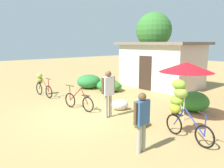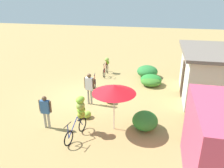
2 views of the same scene
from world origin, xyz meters
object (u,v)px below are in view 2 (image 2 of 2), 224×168
Objects in this scene: market_umbrella at (114,89)px; banana_pile_on_ground at (85,115)px; bicycle_near_pile at (94,87)px; produce_sack at (109,99)px; building_low at (213,74)px; person_bystander at (89,86)px; bicycle_center_loaded at (80,112)px; person_vendor at (45,109)px; bicycle_leftmost at (106,65)px.

banana_pile_on_ground is at bearing -112.30° from market_umbrella.
bicycle_near_pile is 1.72m from produce_sack.
building_low is 6.90m from person_bystander.
building_low is at bearing 133.18° from market_umbrella.
bicycle_near_pile is (-3.64, -2.04, -1.57)m from market_umbrella.
banana_pile_on_ground is at bearing 8.79° from bicycle_near_pile.
person_bystander reaches higher than bicycle_center_loaded.
person_bystander reaches higher than banana_pile_on_ground.
bicycle_near_pile is 0.97× the size of person_bystander.
person_bystander is (-2.69, -0.45, 0.05)m from bicycle_center_loaded.
bicycle_near_pile is (0.79, -6.75, -1.07)m from building_low.
produce_sack is at bearing -70.33° from building_low.
market_umbrella is at bearing 115.21° from bicycle_center_loaded.
person_bystander reaches higher than person_vendor.
building_low is at bearing 109.98° from person_bystander.
bicycle_center_loaded is at bearing 87.19° from person_vendor.
bicycle_near_pile is 4.37m from bicycle_center_loaded.
bicycle_near_pile is at bearing -83.37° from building_low.
bicycle_center_loaded is 2.21× the size of banana_pile_on_ground.
banana_pile_on_ground is 1.96m from produce_sack.
market_umbrella reaches higher than person_vendor.
person_vendor is at bearing -48.63° from banana_pile_on_ground.
produce_sack is 0.45× the size of person_vendor.
bicycle_near_pile is at bearing -150.71° from market_umbrella.
bicycle_leftmost reaches higher than banana_pile_on_ground.
produce_sack is at bearing 111.76° from person_bystander.
person_bystander reaches higher than bicycle_near_pile.
building_low is 5.97m from produce_sack.
bicycle_center_loaded is 1.61m from person_vendor.
building_low reaches higher than bicycle_center_loaded.
person_vendor is at bearing -12.02° from bicycle_near_pile.
bicycle_center_loaded is 2.72m from person_bystander.
bicycle_leftmost is 6.46m from banana_pile_on_ground.
market_umbrella is 2.84m from person_bystander.
market_umbrella is 2.72× the size of banana_pile_on_ground.
produce_sack is (4.61, 1.27, -0.47)m from bicycle_leftmost.
market_umbrella is at bearing 67.70° from banana_pile_on_ground.
market_umbrella is 1.71m from bicycle_center_loaded.
person_vendor is at bearing -23.97° from person_bystander.
person_bystander is at bearing -172.26° from banana_pile_on_ground.
market_umbrella reaches higher than bicycle_near_pile.
bicycle_leftmost is at bearing -174.45° from bicycle_center_loaded.
person_bystander is at bearing -170.53° from bicycle_center_loaded.
building_low reaches higher than person_vendor.
banana_pile_on_ground is at bearing 7.74° from person_bystander.
bicycle_center_loaded reaches higher than bicycle_leftmost.
market_umbrella is 1.23× the size of bicycle_center_loaded.
bicycle_near_pile is at bearing -170.43° from bicycle_center_loaded.
person_vendor is (0.54, -2.93, -0.98)m from market_umbrella.
bicycle_center_loaded is at bearing 9.47° from person_bystander.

